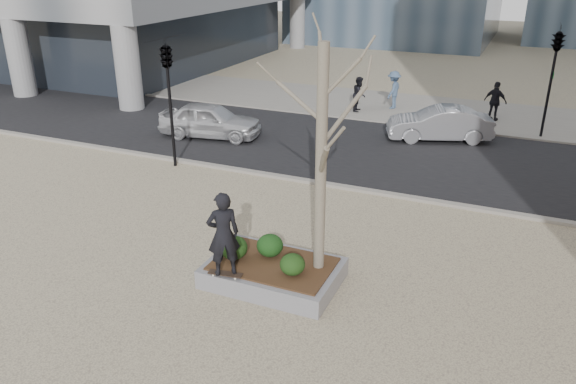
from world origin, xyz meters
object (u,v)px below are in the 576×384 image
at_px(police_car, 210,120).
at_px(planter, 273,273).
at_px(skateboard, 225,275).
at_px(skateboarder, 223,234).

bearing_deg(police_car, planter, -151.71).
distance_m(skateboard, skateboarder, 1.01).
distance_m(planter, skateboard, 1.19).
height_order(planter, skateboard, skateboard).
relative_size(skateboard, police_car, 0.19).
relative_size(skateboarder, police_car, 0.47).
xyz_separation_m(skateboard, skateboarder, (0.00, 0.00, 1.01)).
bearing_deg(skateboard, police_car, 114.17).
distance_m(skateboard, police_car, 11.77).
relative_size(planter, police_car, 0.72).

